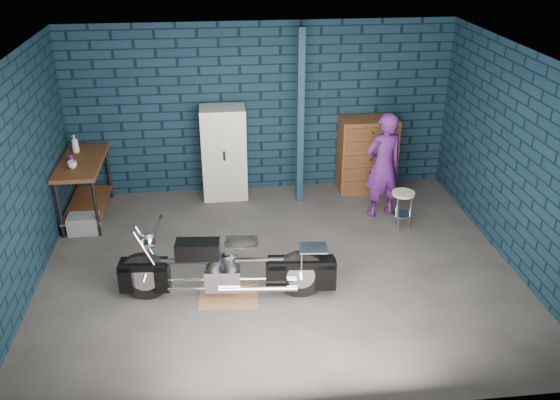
{
  "coord_description": "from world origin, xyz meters",
  "views": [
    {
      "loc": [
        -0.71,
        -6.45,
        4.17
      ],
      "look_at": [
        0.05,
        0.3,
        0.83
      ],
      "focal_mm": 38.0,
      "sensor_mm": 36.0,
      "label": 1
    }
  ],
  "objects_px": {
    "motorcycle": "(227,263)",
    "shop_stool": "(402,211)",
    "person": "(383,165)",
    "locker": "(224,153)",
    "workbench": "(85,189)",
    "storage_bin": "(84,224)",
    "tool_chest": "(367,155)"
  },
  "relations": [
    {
      "from": "motorcycle",
      "to": "shop_stool",
      "type": "height_order",
      "value": "motorcycle"
    },
    {
      "from": "person",
      "to": "locker",
      "type": "distance_m",
      "value": 2.47
    },
    {
      "from": "motorcycle",
      "to": "locker",
      "type": "distance_m",
      "value": 2.81
    },
    {
      "from": "workbench",
      "to": "person",
      "type": "height_order",
      "value": "person"
    },
    {
      "from": "storage_bin",
      "to": "locker",
      "type": "relative_size",
      "value": 0.29
    },
    {
      "from": "workbench",
      "to": "motorcycle",
      "type": "relative_size",
      "value": 0.65
    },
    {
      "from": "person",
      "to": "locker",
      "type": "relative_size",
      "value": 1.08
    },
    {
      "from": "workbench",
      "to": "person",
      "type": "distance_m",
      "value": 4.41
    },
    {
      "from": "motorcycle",
      "to": "person",
      "type": "xyz_separation_m",
      "value": [
        2.36,
        1.89,
        0.32
      ]
    },
    {
      "from": "person",
      "to": "storage_bin",
      "type": "xyz_separation_m",
      "value": [
        -4.35,
        -0.07,
        -0.67
      ]
    },
    {
      "from": "motorcycle",
      "to": "locker",
      "type": "relative_size",
      "value": 1.46
    },
    {
      "from": "storage_bin",
      "to": "shop_stool",
      "type": "relative_size",
      "value": 0.72
    },
    {
      "from": "workbench",
      "to": "shop_stool",
      "type": "height_order",
      "value": "workbench"
    },
    {
      "from": "motorcycle",
      "to": "person",
      "type": "distance_m",
      "value": 3.04
    },
    {
      "from": "storage_bin",
      "to": "shop_stool",
      "type": "xyz_separation_m",
      "value": [
        4.53,
        -0.41,
        0.16
      ]
    },
    {
      "from": "storage_bin",
      "to": "tool_chest",
      "type": "relative_size",
      "value": 0.35
    },
    {
      "from": "motorcycle",
      "to": "tool_chest",
      "type": "xyz_separation_m",
      "value": [
        2.36,
        2.8,
        0.13
      ]
    },
    {
      "from": "motorcycle",
      "to": "locker",
      "type": "height_order",
      "value": "locker"
    },
    {
      "from": "locker",
      "to": "tool_chest",
      "type": "xyz_separation_m",
      "value": [
        2.3,
        0.0,
        -0.13
      ]
    },
    {
      "from": "tool_chest",
      "to": "shop_stool",
      "type": "bearing_deg",
      "value": -82.68
    },
    {
      "from": "person",
      "to": "workbench",
      "type": "bearing_deg",
      "value": -21.55
    },
    {
      "from": "locker",
      "to": "shop_stool",
      "type": "height_order",
      "value": "locker"
    },
    {
      "from": "person",
      "to": "shop_stool",
      "type": "height_order",
      "value": "person"
    },
    {
      "from": "locker",
      "to": "person",
      "type": "bearing_deg",
      "value": -21.51
    },
    {
      "from": "workbench",
      "to": "locker",
      "type": "height_order",
      "value": "locker"
    },
    {
      "from": "person",
      "to": "storage_bin",
      "type": "relative_size",
      "value": 3.78
    },
    {
      "from": "tool_chest",
      "to": "shop_stool",
      "type": "xyz_separation_m",
      "value": [
        0.18,
        -1.39,
        -0.31
      ]
    },
    {
      "from": "motorcycle",
      "to": "storage_bin",
      "type": "xyz_separation_m",
      "value": [
        -2.0,
        1.82,
        -0.34
      ]
    },
    {
      "from": "motorcycle",
      "to": "storage_bin",
      "type": "relative_size",
      "value": 5.11
    },
    {
      "from": "workbench",
      "to": "storage_bin",
      "type": "bearing_deg",
      "value": -87.71
    },
    {
      "from": "locker",
      "to": "motorcycle",
      "type": "bearing_deg",
      "value": -91.12
    },
    {
      "from": "locker",
      "to": "shop_stool",
      "type": "xyz_separation_m",
      "value": [
        2.48,
        -1.39,
        -0.45
      ]
    }
  ]
}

